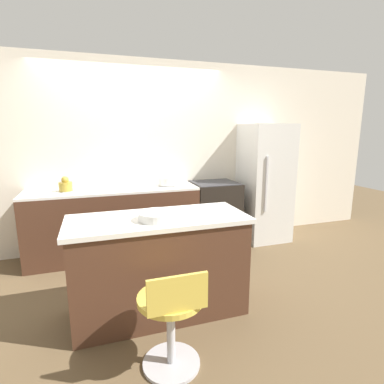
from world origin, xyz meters
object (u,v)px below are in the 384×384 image
Objects in this scene: oven_range at (214,213)px; kettle at (66,185)px; refrigerator at (264,183)px; stool_chair at (172,318)px; mixing_bowl at (168,181)px.

kettle is at bearing 179.70° from oven_range.
kettle is (-1.99, 0.01, 0.53)m from oven_range.
kettle is (-2.79, 0.04, 0.12)m from refrigerator.
oven_range is at bearing -0.30° from kettle.
mixing_bowl is at bearing 76.56° from stool_chair.
mixing_bowl is (1.30, 0.00, -0.02)m from kettle.
stool_chair is 2.87× the size of mixing_bowl.
oven_range is at bearing 60.71° from stool_chair.
refrigerator reaches higher than mixing_bowl.
stool_chair is at bearing -119.29° from oven_range.
kettle is at bearing 179.14° from refrigerator.
refrigerator is 2.22× the size of stool_chair.
oven_range is at bearing 177.75° from refrigerator.
kettle reaches higher than stool_chair.
stool_chair is 4.34× the size of kettle.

